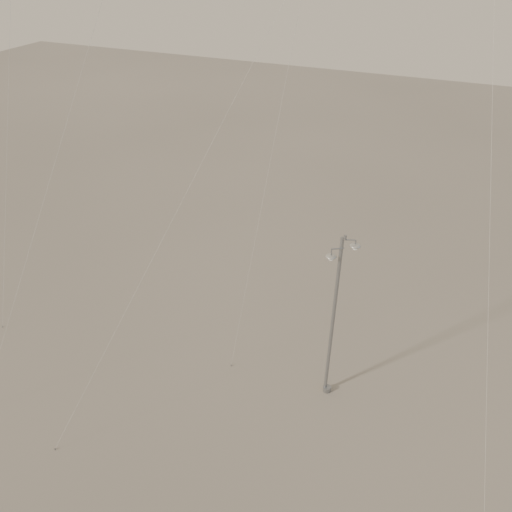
% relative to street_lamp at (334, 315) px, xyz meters
% --- Properties ---
extents(ground, '(160.00, 160.00, 0.00)m').
position_rel_street_lamp_xyz_m(ground, '(-4.69, -6.87, -5.24)').
color(ground, gray).
rests_on(ground, ground).
extents(street_lamp, '(1.50, 1.00, 9.82)m').
position_rel_street_lamp_xyz_m(street_lamp, '(0.00, 0.00, 0.00)').
color(street_lamp, gray).
rests_on(street_lamp, ground).
extents(kite_1, '(9.21, 15.44, 25.00)m').
position_rel_street_lamp_xyz_m(kite_1, '(-4.43, 2.05, 12.94)').
color(kite_1, '#2E2926').
rests_on(kite_1, ground).
extents(kite_3, '(7.01, 7.98, 22.28)m').
position_rel_street_lamp_xyz_m(kite_3, '(-11.63, -2.88, 10.50)').
color(kite_3, maroon).
rests_on(kite_3, ground).
extents(kite_4, '(4.87, 12.48, 21.23)m').
position_rel_street_lamp_xyz_m(kite_4, '(5.29, 2.18, 9.99)').
color(kite_4, '#2E2926').
rests_on(kite_4, ground).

